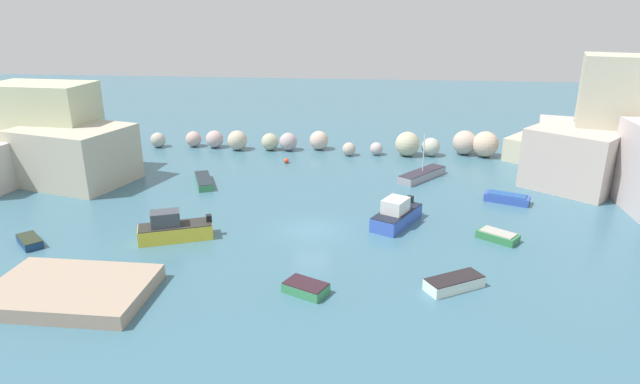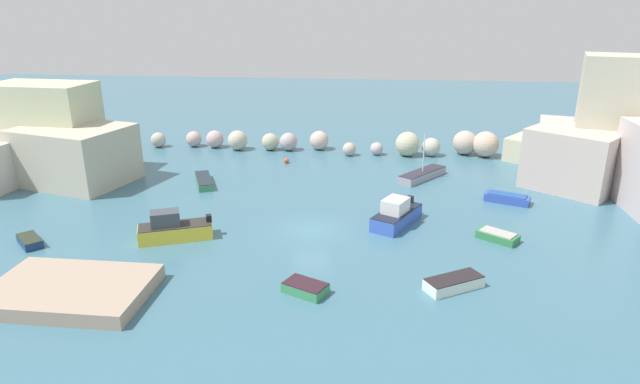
% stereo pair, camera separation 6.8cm
% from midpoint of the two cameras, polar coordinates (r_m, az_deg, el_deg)
% --- Properties ---
extents(cove_water, '(160.00, 160.00, 0.00)m').
position_cam_midpoint_polar(cove_water, '(37.89, -0.94, -4.08)').
color(cove_water, '#3F6C80').
rests_on(cove_water, ground).
extents(cliff_headland_left, '(20.78, 19.24, 8.35)m').
position_cam_midpoint_polar(cliff_headland_left, '(57.49, -28.11, 4.88)').
color(cliff_headland_left, beige).
rests_on(cliff_headland_left, ground).
extents(rock_breakwater, '(37.32, 3.84, 2.65)m').
position_cam_midpoint_polar(rock_breakwater, '(57.45, 3.95, 5.24)').
color(rock_breakwater, beige).
rests_on(rock_breakwater, ground).
extents(stone_dock, '(8.39, 5.62, 0.81)m').
position_cam_midpoint_polar(stone_dock, '(32.50, -24.94, -9.44)').
color(stone_dock, tan).
rests_on(stone_dock, ground).
extents(channel_buoy, '(0.51, 0.51, 0.51)m').
position_cam_midpoint_polar(channel_buoy, '(53.79, -3.62, 3.34)').
color(channel_buoy, '#E04C28').
rests_on(channel_buoy, cove_water).
extents(moored_boat_0, '(5.10, 3.38, 2.06)m').
position_cam_midpoint_polar(moored_boat_0, '(37.53, -15.29, -3.79)').
color(moored_boat_0, yellow).
rests_on(moored_boat_0, cove_water).
extents(moored_boat_1, '(2.88, 2.58, 0.59)m').
position_cam_midpoint_polar(moored_boat_1, '(38.21, 18.26, -4.44)').
color(moored_boat_1, '#317D46').
rests_on(moored_boat_1, cove_water).
extents(moored_boat_2, '(2.87, 1.48, 0.46)m').
position_cam_midpoint_polar(moored_boat_2, '(34.14, -26.39, -8.60)').
color(moored_boat_2, navy).
rests_on(moored_boat_2, cove_water).
extents(moored_boat_3, '(3.83, 5.11, 2.03)m').
position_cam_midpoint_polar(moored_boat_3, '(38.99, 8.05, -2.38)').
color(moored_boat_3, blue).
rests_on(moored_boat_3, cove_water).
extents(moored_boat_4, '(2.70, 2.26, 0.60)m').
position_cam_midpoint_polar(moored_boat_4, '(30.02, -1.58, -10.12)').
color(moored_boat_4, '#3A8C56').
rests_on(moored_boat_4, cove_water).
extents(moored_boat_5, '(4.56, 5.33, 4.17)m').
position_cam_midpoint_polar(moored_boat_5, '(49.73, 10.74, 1.83)').
color(moored_boat_5, '#95929D').
rests_on(moored_boat_5, cove_water).
extents(moored_boat_6, '(3.53, 2.85, 0.69)m').
position_cam_midpoint_polar(moored_boat_6, '(31.31, 13.96, -9.33)').
color(moored_boat_6, white).
rests_on(moored_boat_6, cove_water).
extents(moored_boat_7, '(2.52, 2.45, 0.53)m').
position_cam_midpoint_polar(moored_boat_7, '(40.42, -28.42, -4.60)').
color(moored_boat_7, navy).
rests_on(moored_boat_7, cove_water).
extents(moored_boat_8, '(3.65, 2.49, 0.69)m').
position_cam_midpoint_polar(moored_boat_8, '(45.56, 19.15, -0.62)').
color(moored_boat_8, '#3250B1').
rests_on(moored_boat_8, cove_water).
extents(moored_boat_9, '(2.87, 4.57, 0.62)m').
position_cam_midpoint_polar(moored_boat_9, '(48.39, -12.25, 1.15)').
color(moored_boat_9, '#3D8553').
rests_on(moored_boat_9, cove_water).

